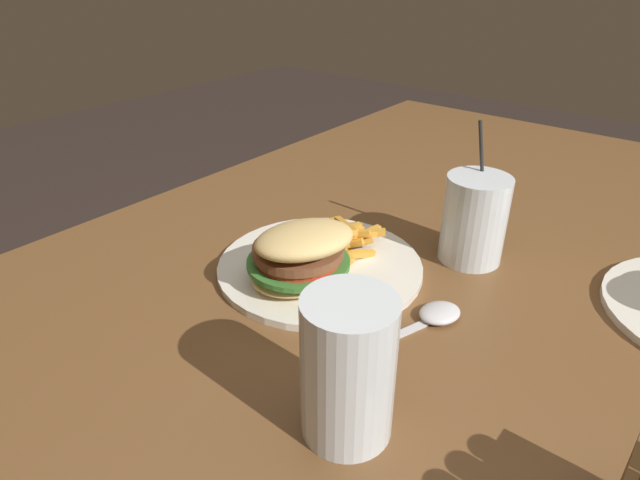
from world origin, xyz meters
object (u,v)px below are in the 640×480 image
meal_plate_near (311,258)px  spoon (435,315)px  beer_glass (348,373)px  juice_glass (474,221)px

meal_plate_near → spoon: 0.17m
beer_glass → spoon: 0.21m
beer_glass → juice_glass: juice_glass is taller
meal_plate_near → spoon: (-0.02, 0.17, -0.03)m
juice_glass → meal_plate_near: bearing=-36.9°
juice_glass → spoon: bearing=11.3°
meal_plate_near → beer_glass: size_ratio=1.98×
beer_glass → juice_glass: size_ratio=0.74×
beer_glass → spoon: size_ratio=0.84×
juice_glass → spoon: juice_glass is taller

